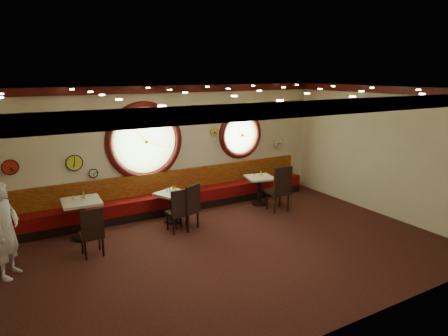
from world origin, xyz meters
TOP-DOWN VIEW (x-y plane):
  - floor at (0.00, 0.00)m, footprint 9.00×6.00m
  - ceiling at (0.00, 0.00)m, footprint 9.00×6.00m
  - wall_back at (0.00, 3.00)m, footprint 9.00×0.02m
  - wall_front at (0.00, -3.00)m, footprint 9.00×0.02m
  - wall_right at (4.50, 0.00)m, footprint 0.02×6.00m
  - molding_back at (0.00, 2.95)m, footprint 9.00×0.10m
  - molding_front at (0.00, -2.95)m, footprint 9.00×0.10m
  - molding_right at (4.45, 0.00)m, footprint 0.10×6.00m
  - banquette_base at (0.00, 2.72)m, footprint 8.00×0.55m
  - banquette_seat at (0.00, 2.72)m, footprint 8.00×0.55m
  - banquette_back at (0.00, 2.94)m, footprint 8.00×0.10m
  - porthole_left_glass at (-0.60, 3.00)m, footprint 1.66×0.02m
  - porthole_left_frame at (-0.60, 2.98)m, footprint 1.98×0.18m
  - porthole_left_ring at (-0.60, 2.95)m, footprint 1.61×0.03m
  - porthole_right_glass at (2.20, 3.00)m, footprint 1.10×0.02m
  - porthole_right_frame at (2.20, 2.98)m, footprint 1.38×0.18m
  - porthole_right_ring at (2.20, 2.95)m, footprint 1.09×0.03m
  - wall_clock_0 at (3.30, 2.96)m, footprint 0.28×0.03m
  - wall_clock_1 at (0.75, 2.96)m, footprint 0.30×0.03m
  - wall_clock_2 at (-3.20, 2.96)m, footprint 0.26×0.03m
  - wall_clock_3 at (-2.00, 2.96)m, footprint 0.24×0.03m
  - wall_clock_4 at (-3.60, 2.96)m, footprint 0.32×0.03m
  - wall_clock_5 at (-1.90, 2.96)m, footprint 0.20×0.03m
  - wall_clock_6 at (-2.30, 2.96)m, footprint 0.36×0.03m
  - wall_clock_7 at (3.55, 2.96)m, footprint 0.34×0.03m
  - wall_clock_8 at (1.35, 2.96)m, footprint 0.22×0.03m
  - table_a at (-2.37, 2.06)m, footprint 0.83×0.83m
  - table_b at (-0.31, 2.00)m, footprint 0.89×0.89m
  - table_c at (-0.31, 2.07)m, footprint 0.85×0.85m
  - table_d at (2.26, 2.07)m, footprint 0.83×0.83m
  - chair_a at (-2.39, 1.04)m, footprint 0.43×0.43m
  - chair_b at (-0.16, 1.36)m, footprint 0.60×0.60m
  - chair_c at (-0.45, 1.33)m, footprint 0.44×0.44m
  - chair_d at (2.36, 1.30)m, footprint 0.55×0.55m
  - condiment_a_salt at (-2.52, 2.17)m, footprint 0.04×0.04m
  - condiment_b_salt at (-0.34, 2.10)m, footprint 0.03×0.03m
  - condiment_c_salt at (-0.41, 2.10)m, footprint 0.04×0.04m
  - condiment_d_salt at (2.13, 2.14)m, footprint 0.03×0.03m
  - condiment_a_pepper at (-2.36, 2.01)m, footprint 0.04×0.04m
  - condiment_b_pepper at (-0.28, 1.99)m, footprint 0.04×0.04m
  - condiment_c_pepper at (-0.27, 2.04)m, footprint 0.04×0.04m
  - condiment_d_pepper at (2.30, 2.04)m, footprint 0.04×0.04m
  - condiment_a_bottle at (-2.29, 2.16)m, footprint 0.05×0.05m
  - condiment_b_bottle at (-0.26, 2.07)m, footprint 0.05×0.05m
  - condiment_c_bottle at (-0.18, 2.11)m, footprint 0.05×0.05m
  - condiment_d_bottle at (2.36, 2.16)m, footprint 0.04×0.04m
  - waiter at (-3.83, 1.00)m, footprint 0.66×0.75m

SIDE VIEW (x-z plane):
  - floor at x=0.00m, z-range 0.00..0.00m
  - banquette_base at x=0.00m, z-range 0.00..0.20m
  - banquette_seat at x=0.00m, z-range 0.20..0.50m
  - table_c at x=-0.31m, z-range 0.09..0.80m
  - table_b at x=-0.31m, z-range 0.10..0.84m
  - table_d at x=2.26m, z-range 0.10..0.87m
  - table_a at x=-2.37m, z-range 0.11..0.97m
  - chair_a at x=-2.39m, z-range 0.26..0.89m
  - chair_c at x=-0.45m, z-range 0.27..0.90m
  - chair_b at x=-0.16m, z-range 0.28..0.95m
  - chair_d at x=2.36m, z-range 0.32..1.07m
  - banquette_back at x=0.00m, z-range 0.48..1.02m
  - condiment_c_salt at x=-0.41m, z-range 0.71..0.80m
  - condiment_c_pepper at x=-0.27m, z-range 0.71..0.81m
  - condiment_c_bottle at x=-0.18m, z-range 0.71..0.86m
  - condiment_b_salt at x=-0.34m, z-range 0.74..0.83m
  - condiment_b_pepper at x=-0.28m, z-range 0.74..0.84m
  - condiment_d_salt at x=2.13m, z-range 0.77..0.86m
  - condiment_b_bottle at x=-0.26m, z-range 0.74..0.90m
  - condiment_d_pepper at x=2.30m, z-range 0.77..0.88m
  - condiment_d_bottle at x=2.36m, z-range 0.77..0.91m
  - waiter at x=-3.83m, z-range 0.00..1.72m
  - condiment_a_salt at x=-2.52m, z-range 0.86..0.96m
  - condiment_a_pepper at x=-2.36m, z-range 0.86..0.98m
  - condiment_a_bottle at x=-2.29m, z-range 0.86..1.02m
  - wall_clock_5 at x=-1.90m, z-range 1.10..1.30m
  - wall_clock_7 at x=3.55m, z-range 1.28..1.62m
  - wall_clock_6 at x=-2.30m, z-range 1.32..1.68m
  - wall_clock_4 at x=-3.60m, z-range 1.39..1.71m
  - wall_back at x=0.00m, z-range 0.00..3.20m
  - wall_front at x=0.00m, z-range 0.00..3.20m
  - wall_right at x=4.50m, z-range 0.00..3.20m
  - porthole_right_ring at x=2.20m, z-range 1.26..2.34m
  - porthole_right_glass at x=2.20m, z-range 1.25..2.35m
  - porthole_right_frame at x=2.20m, z-range 1.11..2.49m
  - porthole_left_glass at x=-0.60m, z-range 1.02..2.68m
  - porthole_left_frame at x=-0.60m, z-range 0.86..2.84m
  - porthole_left_ring at x=-0.60m, z-range 1.04..2.66m
  - wall_clock_8 at x=1.35m, z-range 1.84..2.06m
  - wall_clock_2 at x=-3.20m, z-range 2.22..2.48m
  - wall_clock_0 at x=3.30m, z-range 2.26..2.54m
  - wall_clock_3 at x=-2.00m, z-range 2.33..2.57m
  - wall_clock_1 at x=0.75m, z-range 2.40..2.70m
  - molding_back at x=0.00m, z-range 3.02..3.20m
  - molding_front at x=0.00m, z-range 3.02..3.20m
  - molding_right at x=4.45m, z-range 3.02..3.20m
  - ceiling at x=0.00m, z-range 3.19..3.21m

